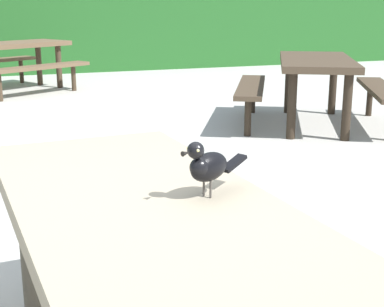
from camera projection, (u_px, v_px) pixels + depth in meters
The scene contains 5 objects.
hedge_wall at pixel (6, 30), 11.18m from camera, with size 28.00×1.86×1.62m, color #235B23.
picnic_table_foreground at pixel (149, 258), 1.75m from camera, with size 1.79×1.85×0.74m.
bird_grackle at pixel (207, 165), 1.72m from camera, with size 0.27×0.16×0.18m.
picnic_table_mid_left at pixel (316, 75), 6.17m from camera, with size 2.29×2.30×0.74m.
picnic_table_mid_right at pixel (10, 55), 8.60m from camera, with size 2.32×2.31×0.74m.
Camera 1 is at (-0.49, -1.79, 1.32)m, focal length 52.88 mm.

